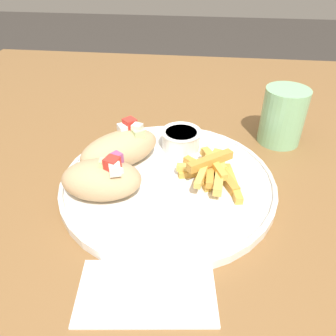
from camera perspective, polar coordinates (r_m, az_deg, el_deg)
table at (r=0.59m, az=-2.88°, el=-5.95°), size 1.14×1.14×0.76m
napkin at (r=0.37m, az=-3.73°, el=-20.70°), size 0.15×0.10×0.00m
plate at (r=0.48m, az=0.00°, el=-2.35°), size 0.31×0.31×0.02m
pita_sandwich_near at (r=0.44m, az=-11.41°, el=-1.87°), size 0.11×0.08×0.06m
pita_sandwich_far at (r=0.50m, az=-8.33°, el=3.36°), size 0.14×0.13×0.06m
fries_pile at (r=0.48m, az=7.75°, el=-0.30°), size 0.09×0.12×0.03m
sauce_ramekin at (r=0.54m, az=2.30°, el=5.22°), size 0.07×0.07×0.03m
water_glass at (r=0.61m, az=19.29°, el=8.12°), size 0.07×0.07×0.10m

